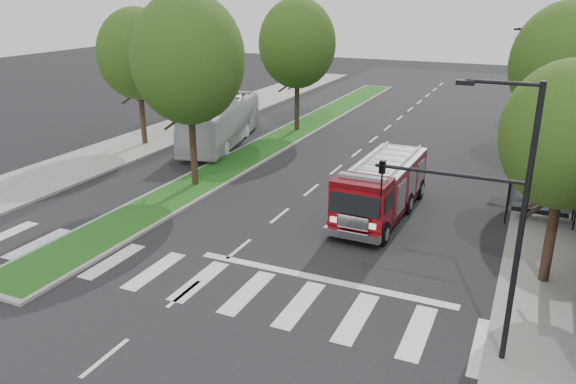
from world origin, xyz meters
name	(u,v)px	position (x,y,z in m)	size (l,w,h in m)	color
ground	(239,249)	(0.00, 0.00, 0.00)	(140.00, 140.00, 0.00)	black
sidewalk_right	(568,211)	(12.50, 10.00, 0.07)	(5.00, 80.00, 0.15)	gray
sidewalk_left	(120,150)	(-14.50, 10.00, 0.07)	(5.00, 80.00, 0.15)	gray
median	(286,136)	(-6.00, 18.00, 0.08)	(3.00, 50.00, 0.15)	gray
bus_shelter	(545,180)	(11.20, 8.15, 2.04)	(3.20, 1.60, 2.61)	black
tree_right_near	(568,136)	(11.50, 2.00, 5.51)	(4.40, 4.40, 8.05)	black
tree_right_mid	(566,65)	(11.50, 14.00, 6.49)	(5.60, 5.60, 9.72)	black
tree_right_far	(562,58)	(11.50, 24.00, 5.84)	(5.00, 5.00, 8.73)	black
tree_median_near	(188,59)	(-6.00, 6.00, 6.81)	(5.80, 5.80, 10.16)	black
tree_median_far	(297,44)	(-6.00, 20.00, 6.49)	(5.60, 5.60, 9.72)	black
tree_left_mid	(137,54)	(-14.00, 12.00, 6.16)	(5.20, 5.20, 9.16)	black
streetlight_right_near	(488,206)	(9.61, -3.50, 4.67)	(4.08, 0.22, 8.00)	black
streetlight_right_far	(539,86)	(10.35, 20.00, 4.48)	(2.11, 0.20, 8.00)	black
fire_engine	(381,189)	(4.32, 6.00, 1.35)	(2.74, 8.20, 2.82)	#4F0407
city_bus	(222,122)	(-9.31, 14.52, 1.54)	(2.59, 11.06, 3.08)	silver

